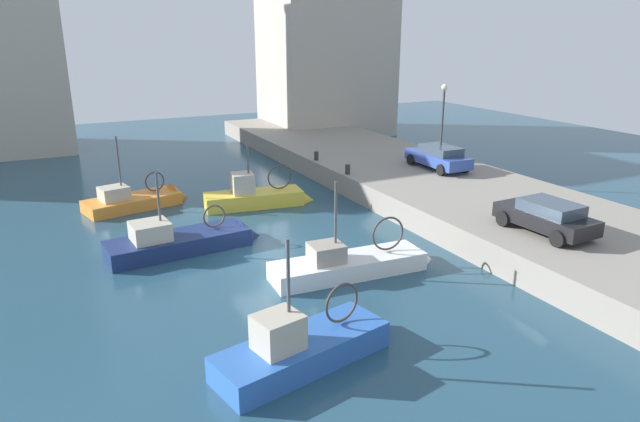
{
  "coord_description": "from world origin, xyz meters",
  "views": [
    {
      "loc": [
        -7.74,
        -20.81,
        8.91
      ],
      "look_at": [
        2.93,
        0.61,
        1.2
      ],
      "focal_mm": 31.52,
      "sensor_mm": 36.0,
      "label": 1
    }
  ],
  "objects_px": {
    "fishing_boat_yellow": "(259,203)",
    "mooring_bollard_mid": "(316,156)",
    "fishing_boat_blue": "(311,356)",
    "mooring_bollard_south": "(348,169)",
    "fishing_boat_orange": "(140,205)",
    "fishing_boat_navy": "(187,247)",
    "fishing_boat_white": "(356,271)",
    "quay_streetlamp": "(443,112)",
    "parked_car_black": "(547,216)",
    "parked_car_blue": "(438,157)"
  },
  "relations": [
    {
      "from": "fishing_boat_blue",
      "to": "mooring_bollard_mid",
      "type": "bearing_deg",
      "value": 63.45
    },
    {
      "from": "fishing_boat_yellow",
      "to": "mooring_bollard_south",
      "type": "bearing_deg",
      "value": -2.93
    },
    {
      "from": "fishing_boat_blue",
      "to": "mooring_bollard_south",
      "type": "relative_size",
      "value": 11.14
    },
    {
      "from": "mooring_bollard_mid",
      "to": "quay_streetlamp",
      "type": "height_order",
      "value": "quay_streetlamp"
    },
    {
      "from": "fishing_boat_blue",
      "to": "fishing_boat_orange",
      "type": "xyz_separation_m",
      "value": [
        -1.82,
        17.19,
        -0.03
      ]
    },
    {
      "from": "quay_streetlamp",
      "to": "parked_car_black",
      "type": "bearing_deg",
      "value": -106.68
    },
    {
      "from": "fishing_boat_white",
      "to": "quay_streetlamp",
      "type": "xyz_separation_m",
      "value": [
        10.64,
        8.65,
        4.36
      ]
    },
    {
      "from": "fishing_boat_navy",
      "to": "fishing_boat_orange",
      "type": "height_order",
      "value": "fishing_boat_orange"
    },
    {
      "from": "fishing_boat_white",
      "to": "mooring_bollard_south",
      "type": "xyz_separation_m",
      "value": [
        4.99,
        9.65,
        1.38
      ]
    },
    {
      "from": "fishing_boat_white",
      "to": "mooring_bollard_south",
      "type": "height_order",
      "value": "fishing_boat_white"
    },
    {
      "from": "parked_car_black",
      "to": "mooring_bollard_mid",
      "type": "distance_m",
      "value": 16.1
    },
    {
      "from": "parked_car_black",
      "to": "parked_car_blue",
      "type": "xyz_separation_m",
      "value": [
        2.99,
        10.71,
        0.02
      ]
    },
    {
      "from": "fishing_boat_blue",
      "to": "fishing_boat_navy",
      "type": "relative_size",
      "value": 0.9
    },
    {
      "from": "quay_streetlamp",
      "to": "mooring_bollard_south",
      "type": "bearing_deg",
      "value": 169.99
    },
    {
      "from": "fishing_boat_navy",
      "to": "fishing_boat_white",
      "type": "xyz_separation_m",
      "value": [
        5.27,
        -5.3,
        -0.02
      ]
    },
    {
      "from": "fishing_boat_navy",
      "to": "parked_car_blue",
      "type": "relative_size",
      "value": 1.56
    },
    {
      "from": "fishing_boat_orange",
      "to": "quay_streetlamp",
      "type": "height_order",
      "value": "quay_streetlamp"
    },
    {
      "from": "quay_streetlamp",
      "to": "parked_car_blue",
      "type": "bearing_deg",
      "value": -142.76
    },
    {
      "from": "fishing_boat_blue",
      "to": "fishing_boat_orange",
      "type": "distance_m",
      "value": 17.28
    },
    {
      "from": "fishing_boat_yellow",
      "to": "mooring_bollard_mid",
      "type": "height_order",
      "value": "fishing_boat_yellow"
    },
    {
      "from": "parked_car_blue",
      "to": "fishing_boat_orange",
      "type": "bearing_deg",
      "value": 165.79
    },
    {
      "from": "fishing_boat_yellow",
      "to": "mooring_bollard_mid",
      "type": "relative_size",
      "value": 11.04
    },
    {
      "from": "parked_car_blue",
      "to": "mooring_bollard_south",
      "type": "relative_size",
      "value": 7.9
    },
    {
      "from": "mooring_bollard_south",
      "to": "fishing_boat_navy",
      "type": "bearing_deg",
      "value": -157.02
    },
    {
      "from": "fishing_boat_blue",
      "to": "quay_streetlamp",
      "type": "distance_m",
      "value": 20.33
    },
    {
      "from": "fishing_boat_white",
      "to": "fishing_boat_orange",
      "type": "xyz_separation_m",
      "value": [
        -5.96,
        12.57,
        0.0
      ]
    },
    {
      "from": "mooring_bollard_south",
      "to": "fishing_boat_orange",
      "type": "bearing_deg",
      "value": 165.06
    },
    {
      "from": "fishing_boat_orange",
      "to": "mooring_bollard_south",
      "type": "relative_size",
      "value": 10.6
    },
    {
      "from": "parked_car_black",
      "to": "mooring_bollard_south",
      "type": "distance_m",
      "value": 12.16
    },
    {
      "from": "fishing_boat_yellow",
      "to": "parked_car_black",
      "type": "bearing_deg",
      "value": -58.03
    },
    {
      "from": "fishing_boat_navy",
      "to": "fishing_boat_orange",
      "type": "relative_size",
      "value": 1.16
    },
    {
      "from": "mooring_bollard_mid",
      "to": "quay_streetlamp",
      "type": "bearing_deg",
      "value": -41.49
    },
    {
      "from": "fishing_boat_orange",
      "to": "parked_car_blue",
      "type": "xyz_separation_m",
      "value": [
        16.31,
        -4.13,
        1.81
      ]
    },
    {
      "from": "fishing_boat_orange",
      "to": "quay_streetlamp",
      "type": "relative_size",
      "value": 1.21
    },
    {
      "from": "fishing_boat_white",
      "to": "fishing_boat_yellow",
      "type": "bearing_deg",
      "value": 91.39
    },
    {
      "from": "fishing_boat_blue",
      "to": "parked_car_blue",
      "type": "relative_size",
      "value": 1.41
    },
    {
      "from": "fishing_boat_yellow",
      "to": "mooring_bollard_south",
      "type": "xyz_separation_m",
      "value": [
        5.23,
        -0.27,
        1.33
      ]
    },
    {
      "from": "fishing_boat_blue",
      "to": "parked_car_blue",
      "type": "distance_m",
      "value": 19.59
    },
    {
      "from": "fishing_boat_yellow",
      "to": "parked_car_black",
      "type": "distance_m",
      "value": 14.47
    },
    {
      "from": "parked_car_black",
      "to": "mooring_bollard_south",
      "type": "bearing_deg",
      "value": 101.29
    },
    {
      "from": "parked_car_blue",
      "to": "mooring_bollard_mid",
      "type": "bearing_deg",
      "value": 135.87
    },
    {
      "from": "parked_car_blue",
      "to": "mooring_bollard_south",
      "type": "xyz_separation_m",
      "value": [
        -5.37,
        1.21,
        -0.44
      ]
    },
    {
      "from": "fishing_boat_blue",
      "to": "parked_car_blue",
      "type": "bearing_deg",
      "value": 42.01
    },
    {
      "from": "parked_car_blue",
      "to": "mooring_bollard_south",
      "type": "distance_m",
      "value": 5.52
    },
    {
      "from": "mooring_bollard_mid",
      "to": "quay_streetlamp",
      "type": "relative_size",
      "value": 0.11
    },
    {
      "from": "parked_car_black",
      "to": "fishing_boat_orange",
      "type": "bearing_deg",
      "value": 131.92
    },
    {
      "from": "fishing_boat_navy",
      "to": "mooring_bollard_south",
      "type": "distance_m",
      "value": 11.22
    },
    {
      "from": "parked_car_blue",
      "to": "quay_streetlamp",
      "type": "bearing_deg",
      "value": 37.24
    },
    {
      "from": "fishing_boat_blue",
      "to": "fishing_boat_yellow",
      "type": "height_order",
      "value": "fishing_boat_blue"
    },
    {
      "from": "fishing_boat_yellow",
      "to": "parked_car_black",
      "type": "xyz_separation_m",
      "value": [
        7.61,
        -12.19,
        1.75
      ]
    }
  ]
}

